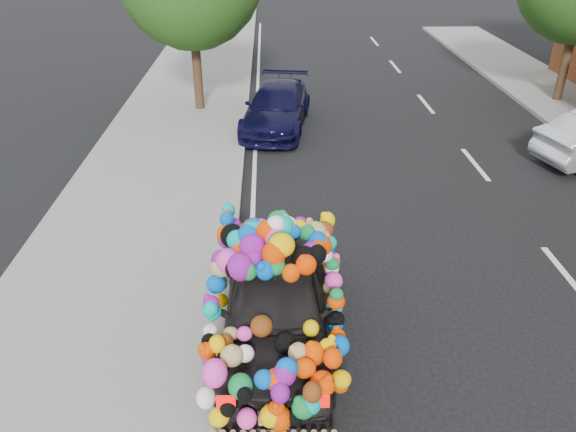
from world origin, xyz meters
The scene contains 6 objects.
ground centered at (0.00, 0.00, 0.00)m, with size 100.00×100.00×0.00m, color black.
sidewalk centered at (-4.30, 0.00, 0.06)m, with size 4.00×60.00×0.12m, color gray.
kerb centered at (-2.35, 0.00, 0.07)m, with size 0.15×60.00×0.13m, color gray.
lane_markings centered at (3.60, 0.00, 0.01)m, with size 6.00×50.00×0.01m, color silver, non-canonical shape.
plush_art_car centered at (-1.57, -1.37, 1.01)m, with size 2.08×4.19×1.99m.
navy_sedan centered at (-1.39, 7.93, 0.61)m, with size 1.71×4.20×1.22m, color black.
Camera 1 is at (-1.63, -7.93, 5.71)m, focal length 35.00 mm.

